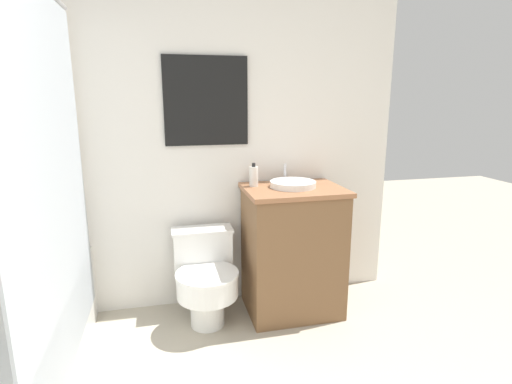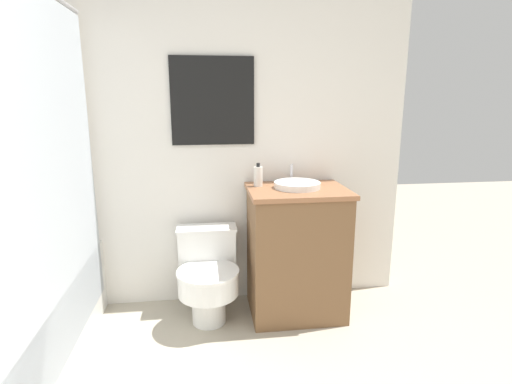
# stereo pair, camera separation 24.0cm
# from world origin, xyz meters

# --- Properties ---
(wall_back) EXTENTS (3.35, 0.07, 2.50)m
(wall_back) POSITION_xyz_m (0.01, 2.38, 1.25)
(wall_back) COLOR white
(wall_back) RESTS_ON ground_plane
(shower_area) EXTENTS (0.69, 1.53, 1.98)m
(shower_area) POSITION_xyz_m (-0.81, 1.58, 0.30)
(shower_area) COLOR white
(shower_area) RESTS_ON ground_plane
(toilet) EXTENTS (0.41, 0.54, 0.60)m
(toilet) POSITION_xyz_m (0.24, 2.08, 0.32)
(toilet) COLOR white
(toilet) RESTS_ON ground_plane
(vanity) EXTENTS (0.65, 0.51, 0.89)m
(vanity) POSITION_xyz_m (0.84, 2.08, 0.44)
(vanity) COLOR brown
(vanity) RESTS_ON ground_plane
(sink) EXTENTS (0.31, 0.34, 0.13)m
(sink) POSITION_xyz_m (0.84, 2.10, 0.91)
(sink) COLOR white
(sink) RESTS_ON vanity
(soap_bottle) EXTENTS (0.06, 0.06, 0.16)m
(soap_bottle) POSITION_xyz_m (0.59, 2.19, 0.95)
(soap_bottle) COLOR silver
(soap_bottle) RESTS_ON vanity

